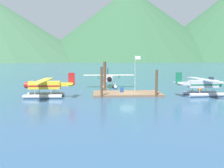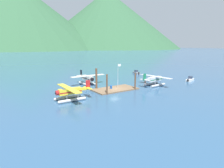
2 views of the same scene
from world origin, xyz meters
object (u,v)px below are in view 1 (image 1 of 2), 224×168
flagpole (136,69)px  mooring_buoy (200,89)px  boat_grey_open_east (211,81)px  seaplane_cream_bow_left (109,80)px  fuel_drum (122,90)px  seaplane_silver_stbd_aft (203,86)px  seaplane_yellow_port_aft (45,87)px

flagpole → mooring_buoy: (12.53, 2.86, -3.86)m
boat_grey_open_east → mooring_buoy: bearing=-121.7°
mooring_buoy → seaplane_cream_bow_left: 18.02m
fuel_drum → mooring_buoy: (14.94, 3.07, -0.39)m
seaplane_silver_stbd_aft → boat_grey_open_east: 23.02m
mooring_buoy → boat_grey_open_east: bearing=58.3°
fuel_drum → seaplane_yellow_port_aft: seaplane_yellow_port_aft is taller
mooring_buoy → seaplane_yellow_port_aft: 27.94m
fuel_drum → mooring_buoy: fuel_drum is taller
seaplane_cream_bow_left → seaplane_yellow_port_aft: 16.24m
flagpole → seaplane_yellow_port_aft: 15.29m
mooring_buoy → seaplane_silver_stbd_aft: bearing=-108.7°
mooring_buoy → seaplane_silver_stbd_aft: 6.11m
fuel_drum → mooring_buoy: bearing=11.6°
flagpole → fuel_drum: flagpole is taller
seaplane_cream_bow_left → seaplane_yellow_port_aft: same height
fuel_drum → seaplane_cream_bow_left: (-1.87, 9.42, 0.84)m
seaplane_silver_stbd_aft → boat_grey_open_east: size_ratio=2.21×
mooring_buoy → boat_grey_open_east: 17.12m
flagpole → seaplane_cream_bow_left: (-4.29, 9.22, -2.64)m
mooring_buoy → seaplane_cream_bow_left: bearing=159.3°
seaplane_cream_bow_left → seaplane_yellow_port_aft: (-10.43, -12.45, 0.00)m
flagpole → seaplane_cream_bow_left: flagpole is taller
flagpole → seaplane_silver_stbd_aft: bearing=-14.8°
seaplane_cream_bow_left → seaplane_yellow_port_aft: bearing=-129.9°
seaplane_silver_stbd_aft → boat_grey_open_east: bearing=61.7°
seaplane_silver_stbd_aft → seaplane_cream_bow_left: bearing=141.1°
fuel_drum → seaplane_yellow_port_aft: (-12.30, -3.03, 0.84)m
fuel_drum → boat_grey_open_east: (23.94, 17.64, -0.25)m
mooring_buoy → seaplane_yellow_port_aft: seaplane_yellow_port_aft is taller
seaplane_yellow_port_aft → fuel_drum: bearing=13.8°
flagpole → seaplane_yellow_port_aft: (-14.71, -3.23, -2.64)m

